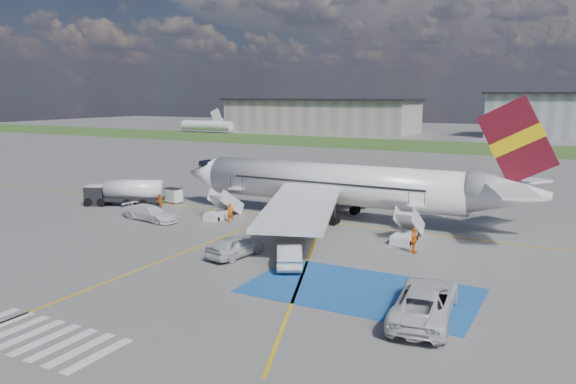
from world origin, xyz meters
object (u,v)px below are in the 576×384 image
airliner (346,185)px  van_white_b (150,210)px  car_silver_b (290,255)px  car_silver_a (235,246)px  gpu_cart (173,196)px  van_white_a (425,295)px  fuel_tanker (125,195)px

airliner → van_white_b: airliner is taller
airliner → car_silver_b: 16.05m
airliner → van_white_b: bearing=-150.8°
car_silver_a → car_silver_b: bearing=-173.3°
van_white_b → car_silver_b: bearing=-99.4°
gpu_cart → car_silver_b: gpu_cart is taller
airliner → van_white_a: (13.03, -20.22, -2.18)m
car_silver_a → van_white_a: (15.40, -4.64, 0.37)m
airliner → car_silver_a: 15.96m
airliner → car_silver_a: size_ratio=7.46×
fuel_tanker → van_white_b: size_ratio=1.72×
fuel_tanker → airliner: bearing=-10.5°
gpu_cart → van_white_a: 38.24m
car_silver_b → car_silver_a: bearing=-29.5°
van_white_a → van_white_b: (-29.41, 11.05, -0.24)m
gpu_cart → van_white_a: bearing=-18.6°
car_silver_a → car_silver_b: (4.64, -0.10, -0.03)m
airliner → car_silver_a: airliner is taller
car_silver_a → car_silver_b: 4.64m
fuel_tanker → car_silver_a: 23.93m
fuel_tanker → van_white_b: 8.55m
car_silver_a → van_white_b: 15.41m
car_silver_b → van_white_a: van_white_a is taller
airliner → gpu_cart: 20.37m
car_silver_b → gpu_cart: bearing=-61.1°
car_silver_a → airliner: bearing=-90.7°
gpu_cart → fuel_tanker: bearing=-123.7°
airliner → van_white_a: 24.15m
van_white_b → gpu_cart: bearing=35.3°
car_silver_b → van_white_a: 11.69m
airliner → gpu_cart: size_ratio=16.79×
gpu_cart → van_white_b: (3.77, -7.94, 0.22)m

